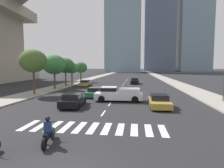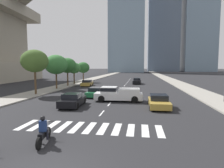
{
  "view_description": "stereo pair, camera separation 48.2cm",
  "coord_description": "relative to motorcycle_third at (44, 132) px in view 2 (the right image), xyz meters",
  "views": [
    {
      "loc": [
        2.76,
        -6.02,
        4.0
      ],
      "look_at": [
        0.0,
        15.89,
        2.0
      ],
      "focal_mm": 30.45,
      "sensor_mm": 36.0,
      "label": 1
    },
    {
      "loc": [
        3.24,
        -5.96,
        4.0
      ],
      "look_at": [
        0.0,
        15.89,
        2.0
      ],
      "focal_mm": 30.45,
      "sensor_mm": 36.0,
      "label": 2
    }
  ],
  "objects": [
    {
      "name": "sidewalk_west",
      "position": [
        -10.53,
        26.95,
        -0.51
      ],
      "size": [
        4.0,
        260.0,
        0.15
      ],
      "primitive_type": "cube",
      "color": "gray",
      "rests_on": "ground"
    },
    {
      "name": "sedan_black_4",
      "position": [
        4.25,
        35.86,
        0.05
      ],
      "size": [
        1.94,
        4.72,
        1.39
      ],
      "rotation": [
        0.0,
        0.0,
        -1.61
      ],
      "color": "black",
      "rests_on": "ground"
    },
    {
      "name": "street_tree_third",
      "position": [
        -9.73,
        28.06,
        3.68
      ],
      "size": [
        3.6,
        3.6,
        5.65
      ],
      "color": "#4C3823",
      "rests_on": "sidewalk_west"
    },
    {
      "name": "motorcycle_third",
      "position": [
        0.0,
        0.0,
        0.0
      ],
      "size": [
        0.73,
        2.14,
        1.49
      ],
      "rotation": [
        0.0,
        0.0,
        1.75
      ],
      "color": "black",
      "rests_on": "ground"
    },
    {
      "name": "office_tower_right_skyline",
      "position": [
        53.6,
        163.98,
        56.21
      ],
      "size": [
        25.06,
        21.77,
        124.36
      ],
      "color": "#7A93A8",
      "rests_on": "ground"
    },
    {
      "name": "office_tower_left_skyline",
      "position": [
        -5.18,
        135.36,
        42.65
      ],
      "size": [
        25.54,
        21.04,
        98.16
      ],
      "color": "#7A93A8",
      "rests_on": "ground"
    },
    {
      "name": "sedan_gold_2",
      "position": [
        6.81,
        9.98,
        -0.01
      ],
      "size": [
        1.94,
        4.34,
        1.26
      ],
      "rotation": [
        0.0,
        0.0,
        -1.57
      ],
      "color": "#B28E38",
      "rests_on": "ground"
    },
    {
      "name": "lane_divider_center",
      "position": [
        1.71,
        30.83,
        -0.58
      ],
      "size": [
        0.14,
        50.0,
        0.01
      ],
      "color": "silver",
      "rests_on": "ground"
    },
    {
      "name": "street_tree_fourth",
      "position": [
        -9.73,
        31.91,
        3.15
      ],
      "size": [
        2.91,
        2.91,
        4.84
      ],
      "color": "#4C3823",
      "rests_on": "sidewalk_west"
    },
    {
      "name": "sedan_green_0",
      "position": [
        -0.93,
        15.95,
        -0.0
      ],
      "size": [
        1.98,
        4.66,
        1.26
      ],
      "rotation": [
        0.0,
        0.0,
        1.52
      ],
      "color": "#1E6038",
      "rests_on": "ground"
    },
    {
      "name": "sedan_black_1",
      "position": [
        -1.81,
        9.24,
        0.03
      ],
      "size": [
        2.09,
        4.3,
        1.34
      ],
      "rotation": [
        0.0,
        0.0,
        1.63
      ],
      "color": "black",
      "rests_on": "ground"
    },
    {
      "name": "street_tree_fifth",
      "position": [
        -9.73,
        38.85,
        3.23
      ],
      "size": [
        3.3,
        3.3,
        5.08
      ],
      "color": "#4C3823",
      "rests_on": "sidewalk_west"
    },
    {
      "name": "street_tree_nearest",
      "position": [
        -9.73,
        15.92,
        4.22
      ],
      "size": [
        3.74,
        3.74,
        6.26
      ],
      "color": "#4C3823",
      "rests_on": "sidewalk_west"
    },
    {
      "name": "pickup_truck",
      "position": [
        2.21,
        12.8,
        0.23
      ],
      "size": [
        5.59,
        2.15,
        1.67
      ],
      "rotation": [
        0.0,
        0.0,
        3.17
      ],
      "color": "silver",
      "rests_on": "ground"
    },
    {
      "name": "street_tree_second",
      "position": [
        -9.73,
        22.76,
        3.81
      ],
      "size": [
        4.02,
        4.02,
        5.96
      ],
      "color": "#4C3823",
      "rests_on": "sidewalk_west"
    },
    {
      "name": "sidewalk_east",
      "position": [
        13.96,
        26.95,
        -0.51
      ],
      "size": [
        4.0,
        260.0,
        0.15
      ],
      "primitive_type": "cube",
      "color": "gray",
      "rests_on": "ground"
    },
    {
      "name": "crosswalk_near",
      "position": [
        1.71,
        2.83,
        -0.58
      ],
      "size": [
        9.45,
        2.41,
        0.01
      ],
      "color": "silver",
      "rests_on": "ground"
    },
    {
      "name": "office_tower_center_skyline",
      "position": [
        24.33,
        166.78,
        55.05
      ],
      "size": [
        25.96,
        23.84,
        122.54
      ],
      "color": "slate",
      "rests_on": "ground"
    },
    {
      "name": "sedan_gold_3",
      "position": [
        -6.05,
        29.55,
        0.01
      ],
      "size": [
        2.21,
        4.6,
        1.28
      ],
      "rotation": [
        0.0,
        0.0,
        1.64
      ],
      "color": "#B28E38",
      "rests_on": "ground"
    }
  ]
}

